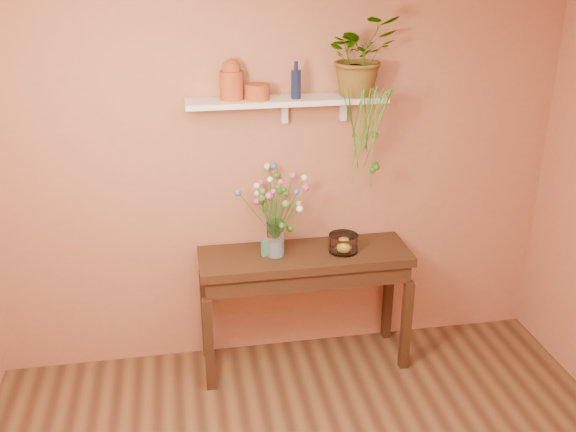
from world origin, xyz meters
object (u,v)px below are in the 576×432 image
Objects in this scene: spider_plant at (360,55)px; glass_vase at (275,241)px; bouquet at (276,197)px; terracotta_jug at (231,80)px; blue_bottle at (296,84)px; sideboard at (305,269)px; glass_bowl at (343,244)px.

spider_plant reaches higher than glass_vase.
glass_vase is at bearing -111.70° from bouquet.
blue_bottle is (0.41, -0.04, -0.03)m from terracotta_jug.
bouquet is (-0.15, -0.09, -0.73)m from blue_bottle.
sideboard is 0.58m from bouquet.
bouquet is at bearing 177.24° from sideboard.
sideboard is 7.13× the size of glass_bowl.
glass_bowl reaches higher than sideboard.
blue_bottle is 0.47× the size of bouquet.
sideboard is at bearing -159.97° from spider_plant.
glass_bowl is at bearing -20.75° from blue_bottle.
spider_plant is at bearing 20.03° from sideboard.
terracotta_jug is at bearing 150.64° from glass_vase.
terracotta_jug is 0.81m from bouquet.
blue_bottle is 0.45m from spider_plant.
bouquet is (-0.57, -0.13, -0.89)m from spider_plant.
terracotta_jug is 0.84m from spider_plant.
spider_plant reaches higher than blue_bottle.
blue_bottle is 1.15× the size of glass_bowl.
glass_vase is at bearing 177.77° from glass_bowl.
glass_vase is (-0.16, -0.10, -1.04)m from blue_bottle.
glass_bowl is at bearing -124.20° from spider_plant.
terracotta_jug is 1.24× the size of glass_bowl.
terracotta_jug reaches higher than sideboard.
blue_bottle is at bearing 32.93° from glass_vase.
sideboard is 0.31m from glass_vase.
terracotta_jug is 0.50× the size of bouquet.
terracotta_jug is at bearing -179.96° from spider_plant.
bouquet is at bearing -26.22° from terracotta_jug.
blue_bottle is (-0.05, 0.10, 1.28)m from sideboard.
bouquet is 0.59m from glass_bowl.
glass_bowl is at bearing -12.41° from terracotta_jug.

